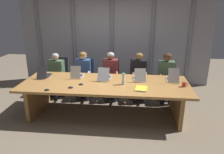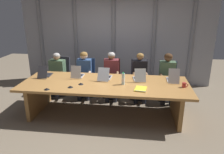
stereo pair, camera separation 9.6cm
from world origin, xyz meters
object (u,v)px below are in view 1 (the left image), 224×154
Objects in this scene: office_chair_right_mid at (138,83)px; person_right_end at (167,74)px; laptop_right_mid at (139,77)px; person_right_mid at (139,74)px; spiral_notepad at (141,89)px; water_bottle_primary at (123,79)px; office_chair_center at (111,82)px; coffee_mug_near at (184,84)px; laptop_left_end at (45,75)px; laptop_right_end at (172,78)px; conference_mic_middle at (70,87)px; laptop_center at (105,76)px; conference_mic_left_side at (47,89)px; conference_mic_right_side at (81,84)px; office_chair_right_end at (165,84)px; laptop_left_mid at (77,75)px; office_chair_left_end at (59,80)px; office_chair_left_mid at (85,81)px; person_left_mid at (83,72)px; person_center at (111,73)px.

person_right_end is (0.70, -0.16, 0.32)m from office_chair_right_mid.
laptop_right_mid is 0.98m from person_right_end.
spiral_notepad is (0.02, -1.22, 0.09)m from person_right_mid.
person_right_end is (0.68, 0.01, 0.02)m from person_right_mid.
person_right_mid is at bearing 70.63° from water_bottle_primary.
office_chair_center reaches higher than coffee_mug_near.
office_chair_center is 0.99× the size of office_chair_right_mid.
laptop_left_end is at bearing 174.03° from coffee_mug_near.
water_bottle_primary is at bearing -24.67° from person_right_mid.
person_right_end is at bearing 3.28° from laptop_right_end.
conference_mic_middle is at bearing 106.24° from laptop_right_mid.
office_chair_center reaches higher than spiral_notepad.
person_right_end is at bearing 74.36° from office_chair_center.
conference_mic_left_side is (-1.03, -0.78, -0.04)m from laptop_center.
conference_mic_right_side is at bearing -30.86° from office_chair_center.
office_chair_right_end is (-0.00, 0.83, -0.45)m from laptop_right_end.
office_chair_right_mid is at bearing 46.47° from conference_mic_right_side.
office_chair_right_end is 8.60× the size of conference_mic_right_side.
laptop_left_mid reaches higher than spiral_notepad.
laptop_left_end is 1.40m from laptop_center.
person_right_end reaches higher than office_chair_right_mid.
conference_mic_right_side is at bearing 104.04° from laptop_right_end.
laptop_right_end is 4.09× the size of conference_mic_left_side.
office_chair_right_end is at bearing 98.05° from office_chair_left_end.
conference_mic_left_side is at bearing -56.21° from person_right_mid.
office_chair_left_mid is (-2.13, 0.83, -0.45)m from laptop_right_end.
office_chair_right_mid is (0.70, 0.00, 0.00)m from office_chair_center.
office_chair_left_mid reaches higher than conference_mic_left_side.
laptop_right_mid is 0.45× the size of office_chair_center.
office_chair_right_mid is 1.30m from water_bottle_primary.
conference_mic_left_side is at bearing 155.54° from laptop_left_mid.
person_left_mid is at bearing 101.05° from conference_mic_right_side.
laptop_right_end is at bearing 17.62° from conference_mic_left_side.
person_center reaches higher than office_chair_right_mid.
office_chair_right_end is 2.17m from person_left_mid.
office_chair_left_end is 1.47m from person_center.
office_chair_left_mid is at bearing -108.18° from person_center.
person_right_mid reaches higher than conference_mic_middle.
spiral_notepad is at bearing -4.57° from person_right_mid.
laptop_right_end is at bearing 118.84° from coffee_mug_near.
office_chair_left_end reaches higher than conference_mic_right_side.
conference_mic_middle is at bearing -52.26° from person_right_mid.
office_chair_left_end is at bearing -4.44° from laptop_left_end.
office_chair_left_end is at bearing 62.13° from laptop_center.
laptop_right_end is at bearing 12.57° from conference_mic_right_side.
office_chair_left_mid is at bearing 98.00° from office_chair_left_end.
laptop_left_end is at bearing 115.09° from conference_mic_left_side.
office_chair_left_end is at bearing 159.03° from coffee_mug_near.
laptop_center is 1.12× the size of laptop_right_mid.
spiral_notepad is (0.79, -0.53, -0.05)m from laptop_center.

